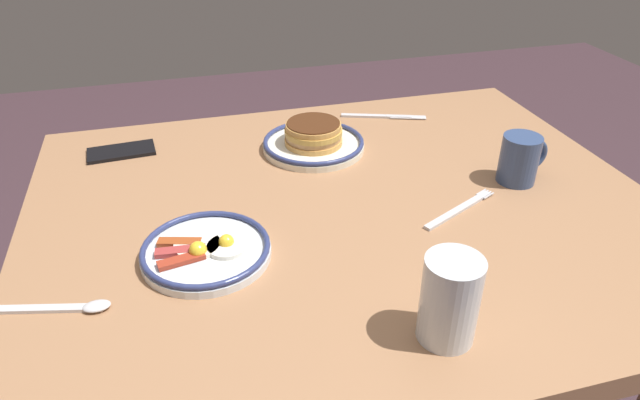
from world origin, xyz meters
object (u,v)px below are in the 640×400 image
at_px(butter_knife, 383,116).
at_px(tea_spoon, 62,308).
at_px(plate_near_main, 314,140).
at_px(cell_phone, 121,151).
at_px(coffee_mug, 519,157).
at_px(fork_near, 460,209).
at_px(drinking_glass, 449,304).
at_px(plate_center_pancakes, 206,250).

distance_m(butter_knife, tea_spoon, 0.89).
bearing_deg(plate_near_main, tea_spoon, 40.07).
distance_m(cell_phone, butter_knife, 0.63).
relative_size(butter_knife, tea_spoon, 1.06).
distance_m(coffee_mug, fork_near, 0.19).
distance_m(drinking_glass, fork_near, 0.34).
distance_m(drinking_glass, butter_knife, 0.76).
height_order(plate_center_pancakes, tea_spoon, plate_center_pancakes).
distance_m(cell_phone, fork_near, 0.74).
distance_m(plate_center_pancakes, butter_knife, 0.67).
distance_m(drinking_glass, cell_phone, 0.83).
bearing_deg(butter_knife, plate_center_pancakes, 43.53).
relative_size(plate_near_main, fork_near, 1.26).
distance_m(fork_near, tea_spoon, 0.69).
bearing_deg(drinking_glass, plate_near_main, -87.36).
xyz_separation_m(plate_near_main, coffee_mug, (-0.36, 0.24, 0.03)).
xyz_separation_m(cell_phone, fork_near, (-0.62, 0.41, -0.00)).
height_order(plate_near_main, coffee_mug, coffee_mug).
bearing_deg(fork_near, butter_knife, -91.97).
xyz_separation_m(plate_center_pancakes, tea_spoon, (0.22, 0.07, -0.01)).
bearing_deg(drinking_glass, butter_knife, -104.29).
xyz_separation_m(plate_center_pancakes, coffee_mug, (-0.63, -0.09, 0.04)).
xyz_separation_m(cell_phone, butter_knife, (-0.63, -0.03, -0.00)).
distance_m(plate_center_pancakes, tea_spoon, 0.23).
relative_size(fork_near, tea_spoon, 0.93).
bearing_deg(plate_center_pancakes, tea_spoon, 18.94).
relative_size(cell_phone, butter_knife, 0.70).
bearing_deg(fork_near, plate_center_pancakes, 2.21).
distance_m(plate_center_pancakes, drinking_glass, 0.41).
relative_size(drinking_glass, fork_near, 0.72).
bearing_deg(cell_phone, coffee_mug, 152.33).
xyz_separation_m(plate_center_pancakes, cell_phone, (0.15, -0.43, -0.01)).
bearing_deg(cell_phone, plate_center_pancakes, 104.25).
relative_size(plate_near_main, tea_spoon, 1.17).
xyz_separation_m(butter_knife, tea_spoon, (0.70, 0.54, 0.00)).
relative_size(coffee_mug, cell_phone, 0.77).
distance_m(fork_near, butter_knife, 0.45).
bearing_deg(butter_knife, plate_near_main, 30.34).
height_order(drinking_glass, butter_knife, drinking_glass).
relative_size(plate_center_pancakes, tea_spoon, 1.10).
xyz_separation_m(fork_near, butter_knife, (-0.02, -0.44, -0.00)).
bearing_deg(coffee_mug, fork_near, 25.20).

